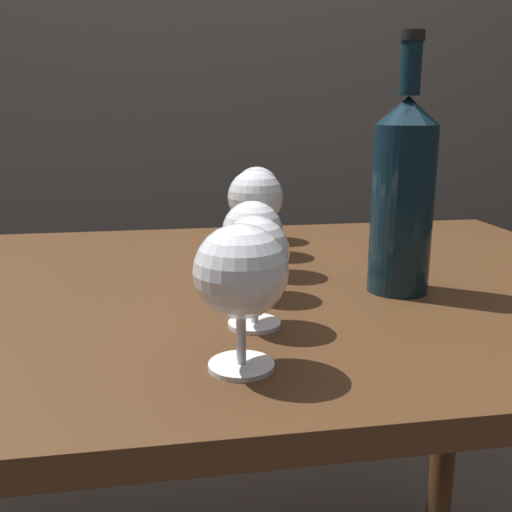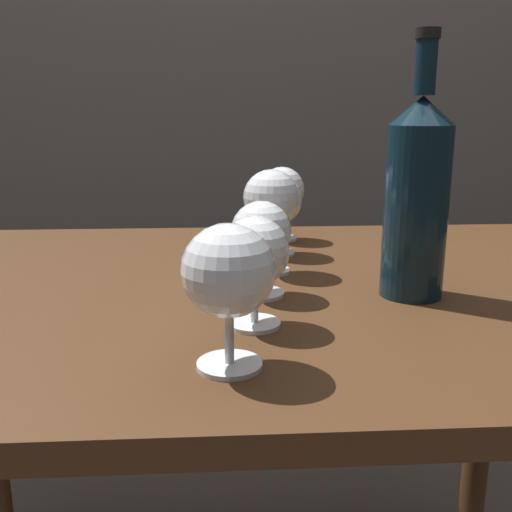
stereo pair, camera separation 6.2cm
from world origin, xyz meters
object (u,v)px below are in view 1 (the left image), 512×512
wine_glass_rose (256,255)px  wine_glass_cabernet (252,234)px  wine_bottle (403,193)px  wine_glass_pinot (255,199)px  wine_glass_port (256,202)px  wine_glass_empty (241,275)px  wine_glass_chardonnay (257,191)px

wine_glass_rose → wine_glass_cabernet: (0.01, 0.11, -0.00)m
wine_bottle → wine_glass_pinot: bearing=145.5°
wine_glass_pinot → wine_glass_rose: bearing=-99.1°
wine_glass_port → wine_glass_empty: bearing=-101.1°
wine_glass_empty → wine_glass_rose: (0.03, 0.10, -0.01)m
wine_glass_empty → wine_bottle: wine_bottle is taller
wine_glass_chardonnay → wine_bottle: (0.13, -0.34, 0.04)m
wine_glass_empty → wine_glass_cabernet: wine_glass_empty is taller
wine_glass_pinot → wine_glass_port: 0.11m
wine_glass_port → wine_glass_chardonnay: bearing=79.7°
wine_glass_empty → wine_glass_rose: bearing=73.5°
wine_glass_port → wine_bottle: 0.28m
wine_bottle → wine_glass_cabernet: bearing=177.0°
wine_glass_empty → wine_glass_chardonnay: (0.10, 0.54, 0.00)m
wine_glass_cabernet → wine_glass_chardonnay: 0.34m
wine_glass_pinot → wine_glass_chardonnay: size_ratio=1.13×
wine_glass_cabernet → wine_glass_port: wine_glass_port is taller
wine_glass_empty → wine_glass_chardonnay: 0.55m
wine_glass_rose → wine_glass_chardonnay: bearing=80.5°
wine_glass_empty → wine_glass_rose: 0.11m
wine_glass_chardonnay → wine_bottle: bearing=-68.6°
wine_glass_empty → wine_glass_cabernet: bearing=78.3°
wine_glass_port → wine_glass_chardonnay: (0.02, 0.11, 0.00)m
wine_glass_port → wine_glass_chardonnay: 0.11m
wine_glass_pinot → wine_glass_port: wine_glass_pinot is taller
wine_glass_rose → wine_glass_cabernet: size_ratio=1.00×
wine_glass_chardonnay → wine_bottle: size_ratio=0.41×
wine_glass_empty → wine_glass_chardonnay: bearing=79.1°
wine_glass_chardonnay → wine_glass_port: bearing=-100.3°
wine_bottle → wine_glass_empty: bearing=-139.6°
wine_glass_empty → wine_glass_chardonnay: size_ratio=1.01×
wine_glass_rose → wine_glass_port: wine_glass_port is taller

